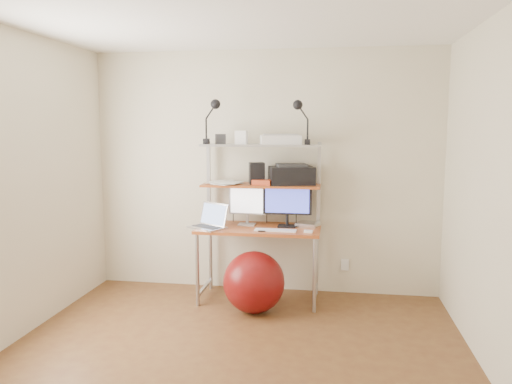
# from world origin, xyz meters

# --- Properties ---
(room) EXTENTS (3.60, 3.60, 3.60)m
(room) POSITION_xyz_m (0.00, 0.00, 1.25)
(room) COLOR brown
(room) RESTS_ON ground
(computer_desk) EXTENTS (1.20, 0.60, 1.57)m
(computer_desk) POSITION_xyz_m (0.00, 1.50, 0.96)
(computer_desk) COLOR #B24F22
(computer_desk) RESTS_ON ground
(desktop) EXTENTS (1.20, 0.60, 0.00)m
(desktop) POSITION_xyz_m (0.00, 1.44, 0.74)
(desktop) COLOR #B24F22
(desktop) RESTS_ON computer_desk
(mid_shelf) EXTENTS (1.18, 0.34, 0.00)m
(mid_shelf) POSITION_xyz_m (0.00, 1.57, 1.15)
(mid_shelf) COLOR #B24F22
(mid_shelf) RESTS_ON computer_desk
(top_shelf) EXTENTS (1.18, 0.34, 0.00)m
(top_shelf) POSITION_xyz_m (0.00, 1.57, 1.55)
(top_shelf) COLOR #AAA9AE
(top_shelf) RESTS_ON computer_desk
(floor) EXTENTS (3.60, 3.60, 0.00)m
(floor) POSITION_xyz_m (0.00, 0.00, 0.00)
(floor) COLOR brown
(floor) RESTS_ON ground
(wall_outlet) EXTENTS (0.08, 0.01, 0.12)m
(wall_outlet) POSITION_xyz_m (0.85, 1.79, 0.30)
(wall_outlet) COLOR white
(wall_outlet) RESTS_ON room
(monitor_silver) EXTENTS (0.37, 0.13, 0.41)m
(monitor_silver) POSITION_xyz_m (-0.13, 1.53, 0.96)
(monitor_silver) COLOR #B3B2B7
(monitor_silver) RESTS_ON desktop
(monitor_black) EXTENTS (0.48, 0.14, 0.48)m
(monitor_black) POSITION_xyz_m (0.27, 1.52, 0.98)
(monitor_black) COLOR black
(monitor_black) RESTS_ON desktop
(laptop) EXTENTS (0.44, 0.42, 0.30)m
(laptop) POSITION_xyz_m (-0.47, 1.35, 0.79)
(laptop) COLOR silver
(laptop) RESTS_ON desktop
(keyboard) EXTENTS (0.40, 0.13, 0.01)m
(keyboard) POSITION_xyz_m (0.18, 1.30, 0.75)
(keyboard) COLOR white
(keyboard) RESTS_ON desktop
(mouse) EXTENTS (0.08, 0.06, 0.02)m
(mouse) POSITION_xyz_m (0.49, 1.27, 0.75)
(mouse) COLOR white
(mouse) RESTS_ON desktop
(mac_mini) EXTENTS (0.26, 0.26, 0.04)m
(mac_mini) POSITION_xyz_m (0.47, 1.56, 0.76)
(mac_mini) COLOR silver
(mac_mini) RESTS_ON desktop
(phone) EXTENTS (0.09, 0.14, 0.01)m
(phone) POSITION_xyz_m (0.05, 1.29, 0.74)
(phone) COLOR black
(phone) RESTS_ON desktop
(printer) EXTENTS (0.49, 0.40, 0.21)m
(printer) POSITION_xyz_m (0.30, 1.61, 1.25)
(printer) COLOR black
(printer) RESTS_ON mid_shelf
(nas_cube) EXTENTS (0.18, 0.18, 0.22)m
(nas_cube) POSITION_xyz_m (-0.05, 1.58, 1.26)
(nas_cube) COLOR black
(nas_cube) RESTS_ON mid_shelf
(red_box) EXTENTS (0.21, 0.15, 0.05)m
(red_box) POSITION_xyz_m (0.02, 1.51, 1.18)
(red_box) COLOR #B73E1D
(red_box) RESTS_ON mid_shelf
(scanner) EXTENTS (0.43, 0.33, 0.10)m
(scanner) POSITION_xyz_m (0.19, 1.57, 1.60)
(scanner) COLOR white
(scanner) RESTS_ON top_shelf
(box_white) EXTENTS (0.12, 0.10, 0.13)m
(box_white) POSITION_xyz_m (-0.19, 1.53, 1.62)
(box_white) COLOR white
(box_white) RESTS_ON top_shelf
(box_grey) EXTENTS (0.12, 0.12, 0.10)m
(box_grey) POSITION_xyz_m (-0.41, 1.58, 1.60)
(box_grey) COLOR #2F2F31
(box_grey) RESTS_ON top_shelf
(clip_lamp_left) EXTENTS (0.17, 0.10, 0.44)m
(clip_lamp_left) POSITION_xyz_m (-0.46, 1.48, 1.87)
(clip_lamp_left) COLOR black
(clip_lamp_left) RESTS_ON top_shelf
(clip_lamp_right) EXTENTS (0.17, 0.09, 0.42)m
(clip_lamp_right) POSITION_xyz_m (0.39, 1.49, 1.86)
(clip_lamp_right) COLOR black
(clip_lamp_right) RESTS_ON top_shelf
(exercise_ball) EXTENTS (0.57, 0.57, 0.57)m
(exercise_ball) POSITION_xyz_m (0.00, 1.10, 0.29)
(exercise_ball) COLOR maroon
(exercise_ball) RESTS_ON floor
(paper_stack) EXTENTS (0.38, 0.41, 0.02)m
(paper_stack) POSITION_xyz_m (-0.37, 1.57, 1.16)
(paper_stack) COLOR white
(paper_stack) RESTS_ON mid_shelf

